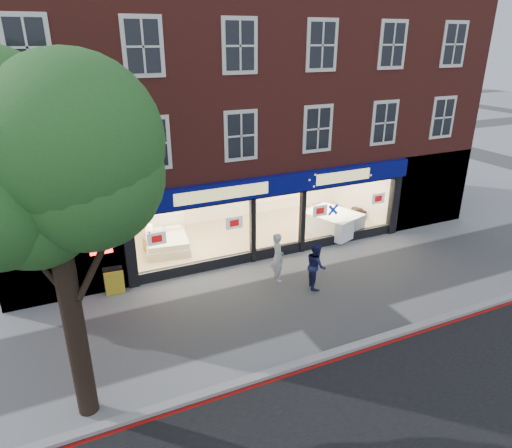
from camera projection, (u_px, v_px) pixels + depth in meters
ground at (319, 293)px, 15.11m from camera, size 120.00×120.00×0.00m
kerb_line at (380, 346)px, 12.50m from camera, size 60.00×0.10×0.01m
kerb_stone at (375, 340)px, 12.65m from camera, size 60.00×0.25×0.12m
showroom_floor at (254, 234)px, 19.51m from camera, size 11.00×4.50×0.10m
building at (236, 69)px, 18.41m from camera, size 19.00×8.26×10.30m
street_tree at (49, 206)px, 8.46m from camera, size 4.00×3.20×6.60m
display_bed at (166, 241)px, 17.92m from camera, size 1.90×2.21×1.13m
bedside_table at (151, 245)px, 17.72m from camera, size 0.54×0.54×0.55m
mattress_stack at (332, 222)px, 19.47m from camera, size 2.37×2.64×0.86m
sofa at (344, 215)px, 20.70m from camera, size 2.04×0.97×0.58m
a_board at (114, 282)px, 14.82m from camera, size 0.65×0.44×0.95m
pedestrian_grey at (278, 257)px, 15.59m from camera, size 0.49×0.68×1.75m
pedestrian_blue at (316, 265)px, 15.19m from camera, size 0.83×0.94×1.60m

